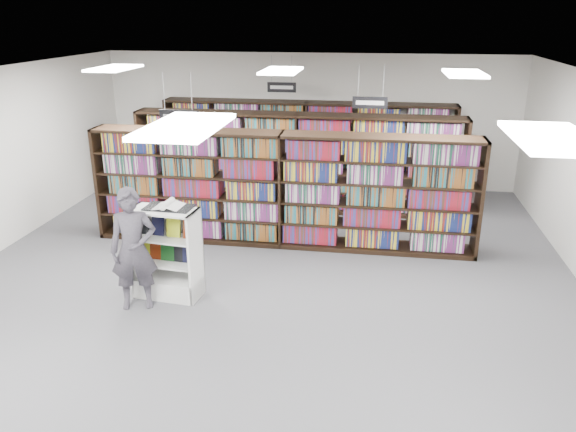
# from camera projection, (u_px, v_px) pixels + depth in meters

# --- Properties ---
(floor) EXTENTS (12.00, 12.00, 0.00)m
(floor) POSITION_uv_depth(u_px,v_px,m) (261.00, 292.00, 8.70)
(floor) COLOR #535258
(floor) RESTS_ON ground
(ceiling) EXTENTS (10.00, 12.00, 0.10)m
(ceiling) POSITION_uv_depth(u_px,v_px,m) (257.00, 82.00, 7.61)
(ceiling) COLOR silver
(ceiling) RESTS_ON wall_back
(wall_back) EXTENTS (10.00, 0.10, 3.20)m
(wall_back) POSITION_uv_depth(u_px,v_px,m) (309.00, 120.00, 13.73)
(wall_back) COLOR white
(wall_back) RESTS_ON ground
(bookshelf_row_near) EXTENTS (7.00, 0.60, 2.10)m
(bookshelf_row_near) POSITION_uv_depth(u_px,v_px,m) (282.00, 190.00, 10.20)
(bookshelf_row_near) COLOR black
(bookshelf_row_near) RESTS_ON floor
(bookshelf_row_mid) EXTENTS (7.00, 0.60, 2.10)m
(bookshelf_row_mid) POSITION_uv_depth(u_px,v_px,m) (297.00, 163.00, 12.06)
(bookshelf_row_mid) COLOR black
(bookshelf_row_mid) RESTS_ON floor
(bookshelf_row_far) EXTENTS (7.00, 0.60, 2.10)m
(bookshelf_row_far) POSITION_uv_depth(u_px,v_px,m) (307.00, 145.00, 13.64)
(bookshelf_row_far) COLOR black
(bookshelf_row_far) RESTS_ON floor
(aisle_sign_left) EXTENTS (0.65, 0.02, 0.80)m
(aisle_sign_left) POSITION_uv_depth(u_px,v_px,m) (179.00, 116.00, 8.99)
(aisle_sign_left) COLOR #B2B2B7
(aisle_sign_left) RESTS_ON ceiling
(aisle_sign_right) EXTENTS (0.65, 0.02, 0.80)m
(aisle_sign_right) POSITION_uv_depth(u_px,v_px,m) (370.00, 102.00, 10.41)
(aisle_sign_right) COLOR #B2B2B7
(aisle_sign_right) RESTS_ON ceiling
(aisle_sign_center) EXTENTS (0.65, 0.02, 0.80)m
(aisle_sign_center) POSITION_uv_depth(u_px,v_px,m) (282.00, 86.00, 12.56)
(aisle_sign_center) COLOR #B2B2B7
(aisle_sign_center) RESTS_ON ceiling
(troffer_front_center) EXTENTS (0.60, 1.20, 0.04)m
(troffer_front_center) POSITION_uv_depth(u_px,v_px,m) (185.00, 126.00, 4.84)
(troffer_front_center) COLOR white
(troffer_front_center) RESTS_ON ceiling
(troffer_front_right) EXTENTS (0.60, 1.20, 0.04)m
(troffer_front_right) POSITION_uv_depth(u_px,v_px,m) (552.00, 138.00, 4.40)
(troffer_front_right) COLOR white
(troffer_front_right) RESTS_ON ceiling
(troffer_back_left) EXTENTS (0.60, 1.20, 0.04)m
(troffer_back_left) POSITION_uv_depth(u_px,v_px,m) (114.00, 68.00, 9.92)
(troffer_back_left) COLOR white
(troffer_back_left) RESTS_ON ceiling
(troffer_back_center) EXTENTS (0.60, 1.20, 0.04)m
(troffer_back_center) POSITION_uv_depth(u_px,v_px,m) (281.00, 71.00, 9.48)
(troffer_back_center) COLOR white
(troffer_back_center) RESTS_ON ceiling
(troffer_back_right) EXTENTS (0.60, 1.20, 0.04)m
(troffer_back_right) POSITION_uv_depth(u_px,v_px,m) (464.00, 74.00, 9.05)
(troffer_back_right) COLOR white
(troffer_back_right) RESTS_ON ceiling
(endcap_display) EXTENTS (1.04, 0.60, 1.39)m
(endcap_display) POSITION_uv_depth(u_px,v_px,m) (168.00, 266.00, 8.50)
(endcap_display) COLOR white
(endcap_display) RESTS_ON floor
(open_book) EXTENTS (0.72, 0.45, 0.13)m
(open_book) POSITION_uv_depth(u_px,v_px,m) (168.00, 206.00, 8.21)
(open_book) COLOR black
(open_book) RESTS_ON endcap_display
(shopper) EXTENTS (0.76, 0.62, 1.82)m
(shopper) POSITION_uv_depth(u_px,v_px,m) (134.00, 249.00, 7.99)
(shopper) COLOR #47434D
(shopper) RESTS_ON floor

